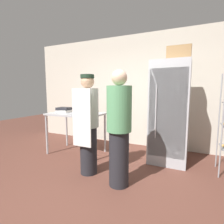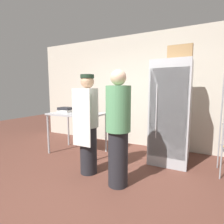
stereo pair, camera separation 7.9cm
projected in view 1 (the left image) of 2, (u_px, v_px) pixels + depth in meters
ground_plane at (92, 193)px, 2.43m from camera, size 14.00×14.00×0.00m
back_wall at (142, 91)px, 4.45m from camera, size 6.40×0.12×2.80m
refrigerator at (169, 113)px, 3.42m from camera, size 0.71×0.73×1.97m
prep_counter at (76, 117)px, 3.90m from camera, size 1.19×0.75×0.92m
donut_box at (81, 113)px, 3.59m from camera, size 0.26×0.22×0.27m
blender_pitcher at (88, 107)px, 3.85m from camera, size 0.14×0.14×0.30m
binder_stack at (64, 110)px, 4.08m from camera, size 0.32×0.27×0.11m
cardboard_storage_box at (179, 54)px, 3.26m from camera, size 0.44×0.26×0.28m
person_baker at (88, 123)px, 2.91m from camera, size 0.35×0.37×1.67m
person_customer at (119, 128)px, 2.53m from camera, size 0.36×0.36×1.71m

